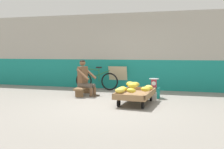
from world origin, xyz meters
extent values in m
plane|color=gray|center=(0.00, 0.00, 0.00)|extent=(80.00, 80.00, 0.00)
cube|color=#19847A|center=(0.00, 3.12, 0.56)|extent=(16.00, 0.30, 1.11)
cube|color=#A8A399|center=(0.00, 3.12, 1.97)|extent=(16.00, 0.30, 1.72)
cube|color=#8E6B47|center=(0.55, 0.48, 0.23)|extent=(0.99, 1.52, 0.05)
cube|color=#8E6B47|center=(0.16, 0.52, 0.31)|extent=(0.19, 1.44, 0.10)
cube|color=#8E6B47|center=(0.95, 0.43, 0.31)|extent=(0.19, 1.44, 0.10)
cube|color=#8E6B47|center=(0.63, 1.17, 0.31)|extent=(0.84, 0.13, 0.10)
cube|color=#8E6B47|center=(0.48, -0.22, 0.31)|extent=(0.84, 0.13, 0.10)
cylinder|color=black|center=(0.30, 1.01, 0.09)|extent=(0.07, 0.18, 0.18)
cylinder|color=black|center=(0.92, 0.94, 0.09)|extent=(0.07, 0.18, 0.18)
cylinder|color=black|center=(0.19, 0.01, 0.09)|extent=(0.07, 0.18, 0.18)
cylinder|color=black|center=(0.81, -0.06, 0.09)|extent=(0.07, 0.18, 0.18)
ellipsoid|color=yellow|center=(0.82, 0.36, 0.42)|extent=(0.27, 0.22, 0.13)
ellipsoid|color=yellow|center=(0.23, -0.06, 0.42)|extent=(0.28, 0.23, 0.13)
ellipsoid|color=yellow|center=(0.88, 0.71, 0.42)|extent=(0.30, 0.29, 0.13)
ellipsoid|color=yellow|center=(0.51, 0.06, 0.42)|extent=(0.28, 0.23, 0.13)
ellipsoid|color=yellow|center=(0.25, 0.25, 0.42)|extent=(0.29, 0.27, 0.13)
ellipsoid|color=gold|center=(0.23, 0.10, 0.42)|extent=(0.30, 0.27, 0.13)
ellipsoid|color=gold|center=(0.44, 0.28, 0.56)|extent=(0.30, 0.29, 0.13)
ellipsoid|color=gold|center=(0.56, 0.28, 0.55)|extent=(0.28, 0.24, 0.13)
ellipsoid|color=yellow|center=(0.53, 0.13, 0.54)|extent=(0.26, 0.21, 0.13)
cube|color=brown|center=(-1.32, 1.39, 0.24)|extent=(0.38, 1.12, 0.05)
cube|color=brown|center=(-1.35, 1.77, 0.11)|extent=(0.25, 0.10, 0.22)
cube|color=brown|center=(-1.29, 1.00, 0.11)|extent=(0.25, 0.10, 0.22)
cylinder|color=brown|center=(-0.91, 1.36, 0.14)|extent=(0.10, 0.10, 0.27)
cube|color=#4C3D2D|center=(-0.86, 1.34, 0.02)|extent=(0.24, 0.15, 0.04)
cylinder|color=brown|center=(-1.11, 1.42, 0.32)|extent=(0.42, 0.24, 0.13)
cylinder|color=brown|center=(-0.97, 1.19, 0.14)|extent=(0.10, 0.10, 0.27)
cube|color=#4C3D2D|center=(-0.91, 1.17, 0.02)|extent=(0.24, 0.15, 0.04)
cylinder|color=brown|center=(-1.16, 1.24, 0.32)|extent=(0.42, 0.24, 0.13)
cube|color=brown|center=(-1.32, 1.39, 0.34)|extent=(0.29, 0.33, 0.14)
cube|color=brown|center=(-1.32, 1.39, 0.67)|extent=(0.26, 0.36, 0.52)
cylinder|color=brown|center=(-1.11, 1.53, 0.70)|extent=(0.47, 0.21, 0.36)
cylinder|color=brown|center=(-1.23, 1.15, 0.70)|extent=(0.47, 0.21, 0.36)
sphere|color=brown|center=(-1.32, 1.39, 1.05)|extent=(0.19, 0.19, 0.19)
ellipsoid|color=black|center=(-1.32, 1.39, 1.10)|extent=(0.17, 0.17, 0.09)
cube|color=#19847F|center=(0.95, 1.47, 0.15)|extent=(0.36, 0.28, 0.30)
cylinder|color=#28282D|center=(0.95, 1.47, 0.32)|extent=(0.20, 0.20, 0.03)
cube|color=#C6384C|center=(0.95, 1.47, 0.45)|extent=(0.16, 0.10, 0.24)
cylinder|color=white|center=(0.95, 1.42, 0.45)|extent=(0.13, 0.01, 0.13)
cylinder|color=#B2B5BA|center=(0.95, 1.47, 0.58)|extent=(0.30, 0.30, 0.01)
torus|color=black|center=(-1.76, 2.61, 0.32)|extent=(0.64, 0.08, 0.64)
torus|color=black|center=(-0.74, 2.57, 0.32)|extent=(0.64, 0.08, 0.64)
cylinder|color=#236B3D|center=(-1.25, 2.59, 0.52)|extent=(1.03, 0.08, 0.43)
cylinder|color=#236B3D|center=(-1.15, 2.58, 0.56)|extent=(0.04, 0.04, 0.48)
cylinder|color=#236B3D|center=(-1.45, 2.60, 0.76)|extent=(0.62, 0.06, 0.12)
cube|color=black|center=(-1.15, 2.58, 0.83)|extent=(0.20, 0.11, 0.05)
cylinder|color=black|center=(-1.76, 2.61, 0.78)|extent=(0.05, 0.48, 0.03)
cube|color=#C6B289|center=(-0.51, 2.95, 0.43)|extent=(0.70, 0.29, 0.87)
cube|color=silver|center=(0.98, 1.02, 0.12)|extent=(0.18, 0.12, 0.24)
camera|label=1|loc=(1.56, -5.98, 1.39)|focal=39.16mm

